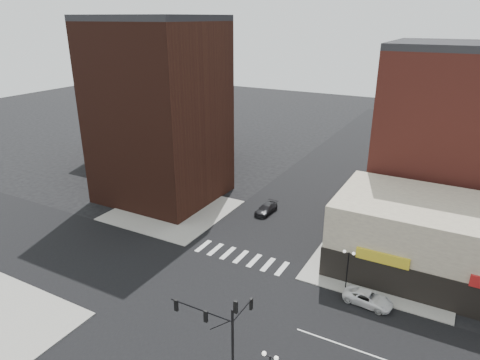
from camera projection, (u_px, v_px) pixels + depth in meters
The scene contains 13 objects.
ground at pixel (202, 296), 41.81m from camera, with size 240.00×240.00×0.00m, color black.
road_ew at pixel (202, 296), 41.81m from camera, with size 200.00×14.00×0.02m, color black.
road_ns at pixel (202, 296), 41.81m from camera, with size 14.00×200.00×0.02m, color black.
sidewalk_nw at pixel (173, 210), 60.17m from camera, with size 15.00×15.00×0.12m, color gray.
sidewalk_ne at pixel (384, 264), 47.15m from camera, with size 15.00×15.00×0.12m, color gray.
building_nw at pixel (159, 114), 61.02m from camera, with size 16.00×15.00×25.00m, color #371911.
building_nw_low at pixel (159, 126), 81.88m from camera, with size 20.00×18.00×12.00m, color #371911.
building_ne_midrise at pixel (456, 141), 53.50m from camera, with size 18.00×15.00×22.00m, color maroon.
building_ne_row at pixel (455, 250), 43.48m from camera, with size 24.20×12.20×8.00m.
traffic_signal at pixel (223, 326), 30.37m from camera, with size 5.59×3.09×7.77m.
street_lamp_ne at pixel (348, 260), 41.80m from camera, with size 1.22×0.32×4.16m.
white_suv at pixel (368, 298), 40.38m from camera, with size 2.12×4.60×1.28m, color white.
dark_sedan_north at pixel (266, 209), 59.19m from camera, with size 1.79×4.41×1.28m, color black.
Camera 1 is at (20.13, -28.87, 25.54)m, focal length 32.00 mm.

